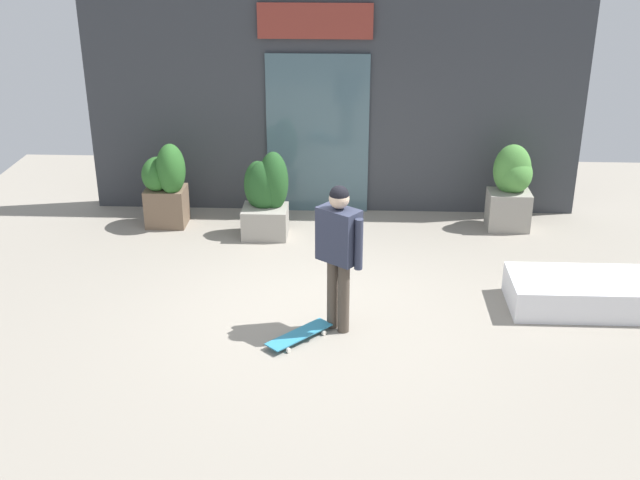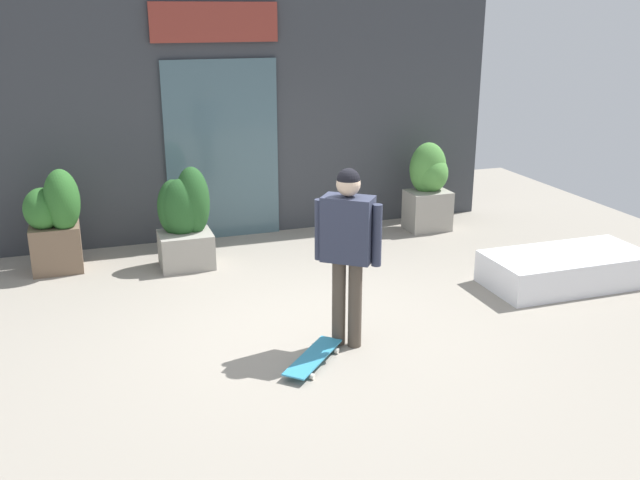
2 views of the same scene
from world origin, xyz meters
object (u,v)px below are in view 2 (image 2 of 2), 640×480
Objects in this scene: skateboard at (313,357)px; planter_box_mid at (184,218)px; planter_box_left at (54,221)px; planter_box_right at (428,183)px; skateboarder at (348,239)px.

planter_box_mid is (-0.69, 3.02, 0.55)m from skateboard.
planter_box_left is 1.01× the size of planter_box_right.
skateboarder is 1.36× the size of planter_box_right.
planter_box_right is (5.11, 0.17, 0.04)m from planter_box_left.
skateboarder is 1.39× the size of planter_box_mid.
skateboarder is at bearing -127.72° from planter_box_right.
skateboarder reaches higher than planter_box_left.
planter_box_left is 5.11m from planter_box_right.
planter_box_left is at bearing -102.80° from skateboard.
planter_box_left is 1.03× the size of planter_box_mid.
planter_box_left is 1.55m from planter_box_mid.
planter_box_right reaches higher than skateboard.
planter_box_mid reaches higher than skateboard.
planter_box_left is at bearing -178.15° from planter_box_right.
planter_box_mid is at bearing -172.87° from planter_box_right.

